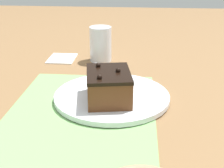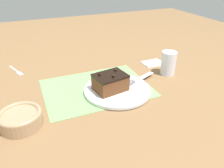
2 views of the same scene
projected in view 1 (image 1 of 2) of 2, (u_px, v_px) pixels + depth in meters
name	position (u px, v px, depth m)	size (l,w,h in m)	color
ground_plane	(81.00, 112.00, 0.72)	(3.00, 3.00, 0.00)	olive
placemat_woven	(81.00, 112.00, 0.72)	(0.46, 0.34, 0.00)	#7AB266
cake_plate	(112.00, 96.00, 0.78)	(0.29, 0.29, 0.01)	white
chocolate_cake	(109.00, 86.00, 0.74)	(0.15, 0.12, 0.08)	brown
serving_knife	(107.00, 78.00, 0.86)	(0.20, 0.10, 0.01)	slate
drinking_glass	(102.00, 44.00, 1.04)	(0.07, 0.07, 0.12)	white
folded_napkin	(62.00, 58.00, 1.08)	(0.11, 0.09, 0.01)	white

